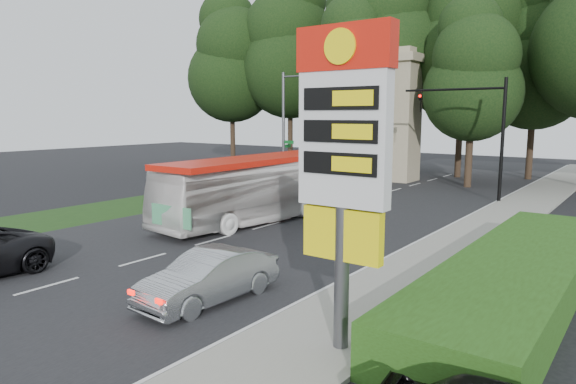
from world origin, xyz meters
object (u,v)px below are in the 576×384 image
Objects in this scene: streetlight_signs at (286,124)px; transit_bus at (258,189)px; sedan_silver at (209,277)px; monument at (400,115)px; traffic_signal_mast at (480,122)px; gas_station_pylon at (344,146)px.

streetlight_signs is 0.72× the size of transit_bus.
streetlight_signs reaches higher than transit_bus.
sedan_silver is (5.76, -9.16, -0.85)m from transit_bus.
monument reaches higher than streetlight_signs.
streetlight_signs is 12.31m from transit_bus.
traffic_signal_mast is 12.83m from streetlight_signs.
sedan_silver is at bearing -76.20° from monument.
traffic_signal_mast is 0.72× the size of monument.
sedan_silver is at bearing -58.97° from streetlight_signs.
streetlight_signs is 9.44m from monument.
transit_bus reaches higher than sedan_silver.
sedan_silver is (11.75, -19.52, -3.74)m from streetlight_signs.
streetlight_signs reaches higher than traffic_signal_mast.
monument is (4.99, 7.99, 0.67)m from streetlight_signs.
monument is (-7.68, 6.00, 0.43)m from traffic_signal_mast.
gas_station_pylon is 14.35m from transit_bus.
transit_bus is (-10.21, 9.66, -2.90)m from gas_station_pylon.
gas_station_pylon is 22.29m from traffic_signal_mast.
monument is at bearing 58.03° from streetlight_signs.
traffic_signal_mast is 9.76m from monument.
monument is (-11.20, 28.01, 0.66)m from gas_station_pylon.
traffic_signal_mast is 0.65× the size of transit_bus.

